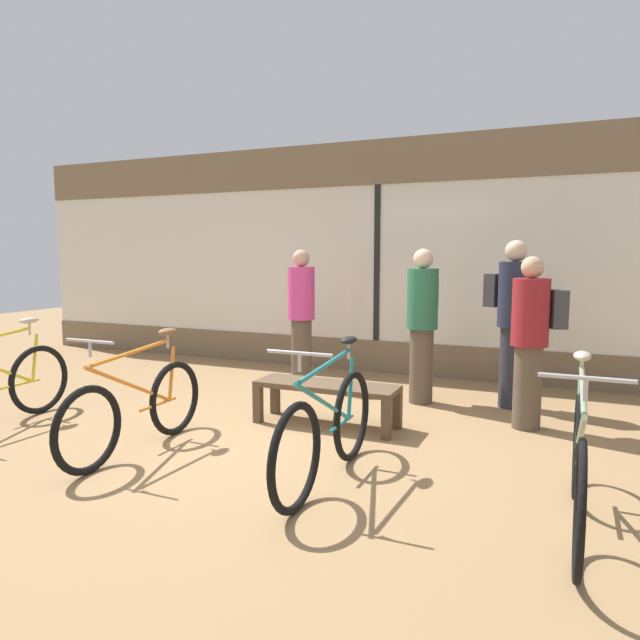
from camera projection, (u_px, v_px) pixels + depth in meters
The scene contains 10 objects.
ground_plane at pixel (256, 445), 4.99m from camera, with size 24.00×24.00×0.00m, color #99754C.
shop_back_wall at pixel (378, 255), 7.89m from camera, with size 12.00×0.08×3.20m.
bicycle_left at pixel (137, 408), 4.78m from camera, with size 0.46×1.72×1.02m.
bicycle_right at pixel (328, 429), 4.14m from camera, with size 0.46×1.76×1.04m.
bicycle_far_right at pixel (578, 465), 3.41m from camera, with size 0.46×1.80×1.05m.
display_bench at pixel (326, 391), 5.52m from camera, with size 1.40×0.44×0.42m.
customer_near_rack at pixel (512, 318), 6.12m from camera, with size 0.56×0.48×1.81m.
customer_by_window at pixel (422, 320), 6.31m from camera, with size 0.35×0.49×1.72m.
customer_mid_floor at pixel (301, 314), 7.21m from camera, with size 0.46×0.46×1.71m.
customer_near_bench at pixel (532, 337), 5.36m from camera, with size 0.56×0.46×1.64m.
Camera 1 is at (2.45, -4.19, 1.66)m, focal length 32.00 mm.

